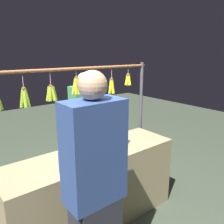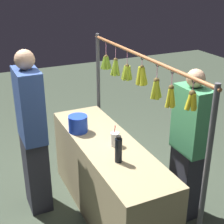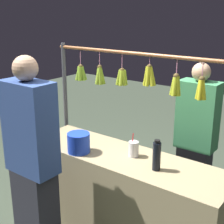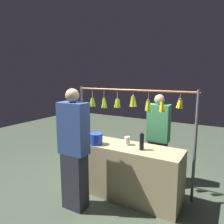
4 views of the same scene
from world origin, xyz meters
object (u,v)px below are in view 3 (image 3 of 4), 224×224
Objects in this scene: water_bottle at (157,156)px; vendor_person at (195,145)px; blue_bucket at (79,143)px; drink_cup at (134,149)px; customer_person at (33,167)px.

vendor_person is at bearing -89.70° from water_bottle.
blue_bucket is 0.96× the size of drink_cup.
customer_person is (0.06, 0.47, -0.06)m from blue_bucket.
water_bottle is at bearing -170.59° from blue_bucket.
water_bottle reaches higher than drink_cup.
blue_bucket is at bearing 26.73° from drink_cup.
water_bottle is 0.16× the size of vendor_person.
water_bottle is 0.74m from blue_bucket.
blue_bucket is 0.49m from drink_cup.
blue_bucket is 0.48m from customer_person.
blue_bucket is at bearing -97.18° from customer_person.
vendor_person reaches higher than blue_bucket.
blue_bucket is 0.11× the size of customer_person.
blue_bucket is at bearing 9.41° from water_bottle.
drink_cup is at bearing -153.27° from blue_bucket.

